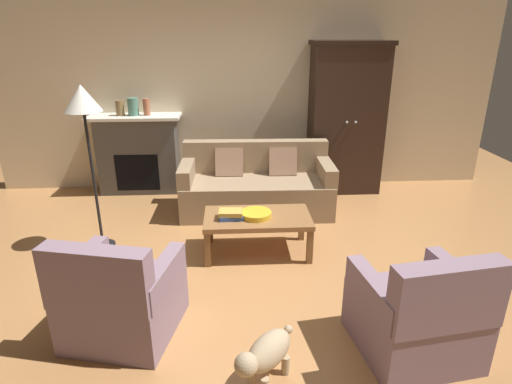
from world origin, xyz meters
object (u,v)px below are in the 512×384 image
Objects in this scene: couch at (256,187)px; fireplace at (138,154)px; mantel_vase_terracotta at (147,107)px; floor_lamp at (83,109)px; armoire at (346,119)px; fruit_bowl at (256,214)px; book_stack at (231,214)px; coffee_table at (257,221)px; dog at (266,354)px; armchair_near_right at (418,316)px; mantel_vase_bronze at (120,108)px; armchair_near_left at (120,299)px; mantel_vase_jade at (133,107)px.

fireplace is at bearing 154.67° from couch.
floor_lamp is at bearing -99.12° from mantel_vase_terracotta.
fireplace is 2.99m from armoire.
mantel_vase_terracotta reaches higher than couch.
book_stack is (-0.26, -0.03, 0.02)m from fruit_bowl.
fruit_bowl is (-0.02, -0.02, 0.08)m from coffee_table.
coffee_table is 0.29m from book_stack.
book_stack reaches higher than dog.
fireplace is at bearing 86.93° from floor_lamp.
book_stack is 0.29× the size of armchair_near_right.
coffee_table is 2.04m from floor_lamp.
floor_lamp reaches higher than mantel_vase_bronze.
armoire reaches higher than mantel_vase_bronze.
fireplace is 6.08× the size of mantel_vase_bronze.
couch is (1.65, -0.78, -0.25)m from fireplace.
fruit_bowl is at bearing -51.13° from fireplace.
armoire is 2.58m from book_stack.
fireplace is 0.60× the size of armoire.
couch is 8.61× the size of mantel_vase_terracotta.
armchair_near_right is at bearing 12.17° from dog.
fruit_bowl is 0.35× the size of armchair_near_left.
armchair_near_right is (1.32, -1.51, -0.15)m from book_stack.
coffee_table is 0.63× the size of floor_lamp.
coffee_table is at bearing -50.57° from fireplace.
armchair_near_left is at bearing -78.22° from mantel_vase_bronze.
mantel_vase_jade reaches higher than mantel_vase_terracotta.
coffee_table is at bearing -7.53° from floor_lamp.
armoire is at bearing -1.17° from mantel_vase_jade.
mantel_vase_terracotta is (-1.47, 0.76, 0.92)m from couch.
armoire reaches higher than floor_lamp.
armchair_near_left and armchair_near_right have the same top height.
armoire is at bearing 51.36° from armchair_near_left.
coffee_table reaches higher than dog.
floor_lamp is at bearing 128.83° from dog.
floor_lamp is (-2.73, 1.78, 1.19)m from armchair_near_right.
mantel_vase_terracotta is 4.07m from dog.
coffee_table is at bearing 123.82° from armchair_near_right.
armoire reaches higher than mantel_vase_terracotta.
mantel_vase_terracotta is 0.24× the size of armchair_near_left.
fireplace reaches higher than book_stack.
fruit_bowl reaches higher than coffee_table.
floor_lamp is (-0.27, -1.69, 0.27)m from mantel_vase_terracotta.
armoire is at bearing 53.72° from coffee_table.
armchair_near_left is at bearing -128.64° from armoire.
fireplace is at bearing 128.87° from fruit_bowl.
mantel_vase_terracotta is at bearing 120.04° from book_stack.
coffee_table is 4.34× the size of book_stack.
mantel_vase_terracotta reaches higher than fruit_bowl.
mantel_vase_jade reaches higher than fireplace.
book_stack is 0.28× the size of armchair_near_left.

